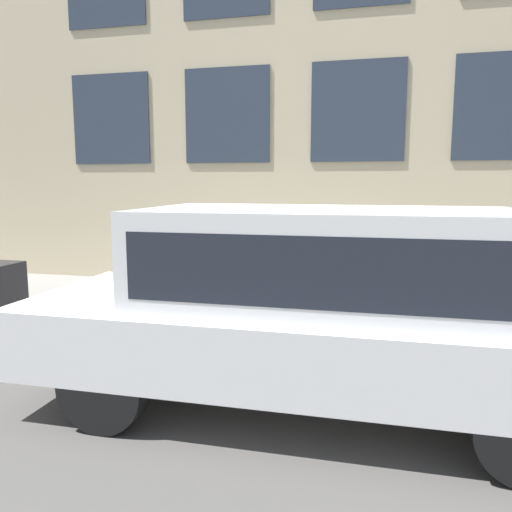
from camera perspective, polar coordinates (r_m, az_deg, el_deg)
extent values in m
plane|color=#514F4C|center=(6.13, -1.46, -10.73)|extent=(80.00, 80.00, 0.00)
cube|color=gray|center=(7.60, 1.69, -6.38)|extent=(3.20, 60.00, 0.14)
cube|color=#C6B793|center=(9.57, 4.26, 27.08)|extent=(0.30, 40.00, 10.16)
cube|color=#2D3847|center=(9.06, 26.69, 15.04)|extent=(0.03, 1.56, 1.66)
cube|color=#2D3847|center=(8.86, 11.54, 15.91)|extent=(0.03, 1.56, 1.66)
cube|color=#2D3847|center=(9.24, -3.35, 15.74)|extent=(0.03, 1.56, 1.66)
cube|color=#2D3847|center=(10.13, -16.25, 14.77)|extent=(0.03, 1.56, 1.66)
cylinder|color=#2D7260|center=(6.48, 2.15, -8.15)|extent=(0.31, 0.31, 0.04)
cylinder|color=#2D7260|center=(6.41, 2.16, -5.88)|extent=(0.23, 0.23, 0.57)
sphere|color=#2C5D50|center=(6.35, 2.18, -3.38)|extent=(0.24, 0.24, 0.24)
cylinder|color=black|center=(6.33, 2.18, -2.74)|extent=(0.08, 0.08, 0.10)
cylinder|color=#2D7260|center=(6.36, 3.62, -5.36)|extent=(0.09, 0.10, 0.09)
cylinder|color=#2D7260|center=(6.43, 0.73, -5.20)|extent=(0.09, 0.10, 0.09)
cylinder|color=#726651|center=(6.56, -2.24, -5.38)|extent=(0.09, 0.09, 0.60)
cylinder|color=#726651|center=(6.68, -1.94, -5.13)|extent=(0.09, 0.09, 0.60)
cube|color=yellow|center=(6.52, -2.12, -0.73)|extent=(0.16, 0.11, 0.45)
cylinder|color=yellow|center=(6.41, -2.40, -0.79)|extent=(0.07, 0.07, 0.43)
cylinder|color=yellow|center=(6.63, -1.84, -0.48)|extent=(0.07, 0.07, 0.43)
sphere|color=brown|center=(6.48, -2.13, 2.14)|extent=(0.20, 0.20, 0.20)
cylinder|color=black|center=(4.35, -16.99, -14.08)|extent=(0.24, 0.74, 0.74)
cylinder|color=black|center=(5.76, -8.51, -8.23)|extent=(0.24, 0.74, 0.74)
cylinder|color=black|center=(5.46, 24.22, -9.82)|extent=(0.24, 0.74, 0.74)
cube|color=white|center=(4.51, 6.28, -8.93)|extent=(1.90, 5.06, 0.60)
cube|color=white|center=(4.34, 8.08, -0.05)|extent=(1.67, 3.14, 0.82)
cube|color=#1E232D|center=(4.34, 8.08, -0.05)|extent=(1.68, 2.89, 0.53)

